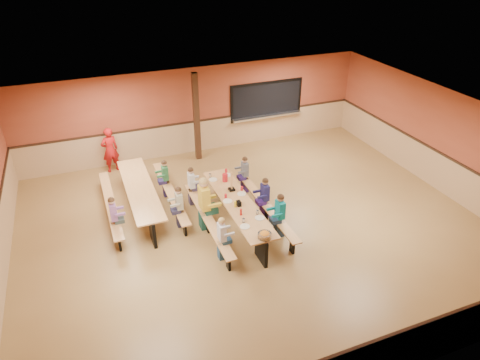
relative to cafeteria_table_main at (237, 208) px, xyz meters
name	(u,v)px	position (x,y,z in m)	size (l,w,h in m)	color
ground	(253,226)	(0.37, -0.23, -0.53)	(12.00, 12.00, 0.00)	brown
room_envelope	(254,205)	(0.37, -0.23, 0.16)	(12.04, 10.04, 3.02)	#98442C
kitchen_pass_through	(267,102)	(2.97, 4.73, 0.96)	(2.78, 0.28, 1.38)	black
structural_post	(197,118)	(0.17, 4.17, 0.97)	(0.18, 0.18, 3.00)	black
cafeteria_table_main	(237,208)	(0.00, 0.00, 0.00)	(1.91, 3.70, 0.74)	tan
cafeteria_table_second	(140,194)	(-2.24, 1.64, 0.00)	(1.91, 3.70, 0.74)	tan
seated_child_white_left	(222,239)	(-0.82, -1.12, 0.05)	(0.34, 0.28, 1.14)	silver
seated_adult_yellow	(205,204)	(-0.82, 0.22, 0.21)	(0.49, 0.40, 1.47)	gold
seated_child_grey_left	(192,186)	(-0.82, 1.46, 0.05)	(0.34, 0.28, 1.15)	silver
seated_child_teal_right	(280,216)	(0.83, -0.82, 0.08)	(0.37, 0.31, 1.22)	#0B7C85
seated_child_navy_right	(265,198)	(0.83, 0.09, 0.07)	(0.36, 0.29, 1.19)	#1E1C50
seated_child_char_right	(245,175)	(0.83, 1.53, 0.05)	(0.34, 0.28, 1.14)	#565961
seated_child_purple_sec	(114,218)	(-3.07, 0.64, 0.06)	(0.35, 0.29, 1.18)	#8A5791
seated_child_green_sec	(166,179)	(-1.42, 2.16, 0.05)	(0.34, 0.28, 1.15)	#2C6C3C
seated_child_tan_sec	(180,207)	(-1.42, 0.53, 0.06)	(0.35, 0.29, 1.17)	#A5A286
standing_woman	(110,150)	(-2.71, 4.32, 0.23)	(0.55, 0.36, 1.51)	#B61415
punch_pitcher	(225,178)	(0.06, 1.11, 0.32)	(0.16, 0.16, 0.22)	red
chip_bowl	(265,235)	(0.03, -1.65, 0.29)	(0.32, 0.32, 0.15)	#FFA628
napkin_dispenser	(239,203)	(-0.04, -0.19, 0.28)	(0.10, 0.14, 0.13)	black
condiment_mustard	(235,204)	(-0.15, -0.22, 0.30)	(0.06, 0.06, 0.17)	yellow
condiment_ketchup	(241,212)	(-0.14, -0.61, 0.30)	(0.06, 0.06, 0.17)	#B2140F
table_paddle	(232,186)	(0.05, 0.58, 0.35)	(0.16, 0.16, 0.56)	black
place_settings	(237,200)	(0.00, 0.00, 0.27)	(0.65, 3.30, 0.11)	beige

